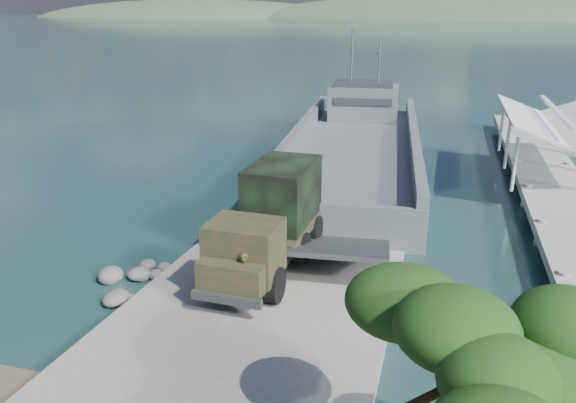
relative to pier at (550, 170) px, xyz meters
The scene contains 10 objects.
ground 22.89m from the pier, 124.71° to the right, with size 1400.00×1400.00×0.00m, color #1A403F.
boat_ramp 23.70m from the pier, 123.33° to the right, with size 10.00×18.00×0.50m, color gray.
shoreline_rocks 26.55m from the pier, 136.42° to the right, with size 3.20×5.60×0.90m, color #4D4D4B, non-canonical shape.
distant_headlands 542.50m from the pier, 86.09° to the left, with size 1000.00×240.00×48.00m, color #3C5C39, non-canonical shape.
pier is the anchor object (origin of this frame).
landing_craft 13.16m from the pier, 167.71° to the left, with size 11.67×35.89×10.49m.
military_truck 20.55m from the pier, 131.50° to the right, with size 3.26×9.17×4.20m.
soldier 23.74m from the pier, 124.12° to the right, with size 0.73×0.48×2.00m, color #1E311B.
sailboat_far 13.78m from the pier, 75.35° to the left, with size 2.58×5.27×6.17m.
overhang_tree 28.84m from the pier, 99.10° to the right, with size 7.09×6.53×6.44m.
Camera 1 is at (6.23, -18.32, 11.36)m, focal length 35.00 mm.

